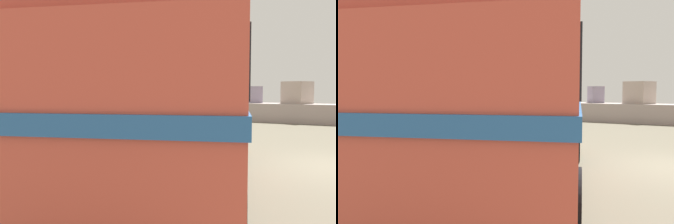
{
  "view_description": "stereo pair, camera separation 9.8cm",
  "coord_description": "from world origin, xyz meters",
  "views": [
    {
      "loc": [
        0.41,
        -9.49,
        1.93
      ],
      "look_at": [
        -2.89,
        -3.53,
        1.49
      ],
      "focal_mm": 38.05,
      "sensor_mm": 36.0,
      "label": 1
    },
    {
      "loc": [
        0.5,
        -9.44,
        1.93
      ],
      "look_at": [
        -2.89,
        -3.53,
        1.49
      ],
      "focal_mm": 38.05,
      "sensor_mm": 36.0,
      "label": 2
    }
  ],
  "objects": [
    {
      "name": "vintage_coach",
      "position": [
        -2.81,
        -3.2,
        2.05
      ],
      "size": [
        4.98,
        8.9,
        3.7
      ],
      "rotation": [
        0.0,
        0.0,
        0.32
      ],
      "color": "black",
      "rests_on": "ground"
    }
  ]
}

